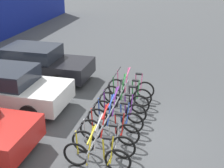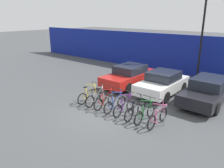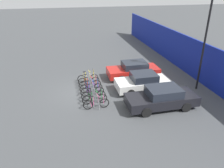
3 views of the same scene
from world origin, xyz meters
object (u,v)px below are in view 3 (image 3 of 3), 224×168
object	(u,v)px
bicycle_yellow	(88,78)
bicycle_purple	(92,91)
bike_rack	(94,87)
car_white	(143,82)
lamp_post	(206,35)
bicycle_blue	(91,87)
bicycle_green	(95,99)
bicycle_pink	(96,103)
bicycle_silver	(89,81)
car_red	(133,70)
bicycle_red	(90,84)
car_black	(162,98)
bicycle_black	(94,95)

from	to	relation	value
bicycle_yellow	bicycle_purple	distance (m)	2.42
bike_rack	car_white	xyz separation A→B (m)	(0.34, 3.64, 0.19)
bicycle_purple	lamp_post	xyz separation A→B (m)	(0.67, 7.97, 3.77)
bicycle_yellow	car_white	size ratio (longest dim) A/B	0.43
bicycle_blue	bicycle_green	distance (m)	1.74
bike_rack	bicycle_pink	distance (m)	2.12
bicycle_purple	bicycle_silver	bearing A→B (deg)	-176.86
bicycle_yellow	car_red	world-z (taller)	car_red
bicycle_red	bicycle_purple	size ratio (longest dim) A/B	1.00
car_black	bicycle_pink	bearing A→B (deg)	-100.65
bicycle_yellow	car_red	bearing A→B (deg)	89.80
bicycle_yellow	lamp_post	xyz separation A→B (m)	(3.09, 7.97, 3.77)
bicycle_yellow	bicycle_blue	distance (m)	1.84
bicycle_green	bicycle_pink	distance (m)	0.64
bicycle_red	bicycle_black	size ratio (longest dim) A/B	1.00
bicycle_pink	bicycle_black	bearing A→B (deg)	177.57
lamp_post	bicycle_green	bearing A→B (deg)	-86.42
bicycle_purple	car_black	world-z (taller)	car_black
car_red	bicycle_pink	bearing A→B (deg)	-42.10
bicycle_red	car_red	bearing A→B (deg)	107.66
bicycle_silver	bicycle_pink	distance (m)	3.65
bicycle_purple	bicycle_red	bearing A→B (deg)	-176.86
bicycle_black	car_red	bearing A→B (deg)	132.65
bicycle_silver	lamp_post	distance (m)	9.17
bicycle_red	bicycle_pink	distance (m)	3.04
car_black	lamp_post	bearing A→B (deg)	116.77
bicycle_red	car_black	world-z (taller)	car_black
bicycle_yellow	bicycle_pink	size ratio (longest dim) A/B	1.00
bicycle_purple	bicycle_green	world-z (taller)	same
bicycle_yellow	car_black	bearing A→B (deg)	38.29
bicycle_blue	car_red	xyz separation A→B (m)	(-1.92, 3.90, 0.31)
bicycle_black	bicycle_green	size ratio (longest dim) A/B	1.00
car_black	bicycle_green	bearing A→B (deg)	-108.92
bike_rack	bicycle_blue	world-z (taller)	bicycle_blue
bike_rack	car_red	size ratio (longest dim) A/B	1.10
bicycle_red	car_black	distance (m)	5.66
bicycle_red	bicycle_blue	bearing A→B (deg)	-0.36
bike_rack	lamp_post	xyz separation A→B (m)	(0.97, 7.83, 3.65)
bicycle_yellow	lamp_post	distance (m)	9.35
bicycle_yellow	car_black	size ratio (longest dim) A/B	0.37
bicycle_purple	bicycle_black	world-z (taller)	same
bicycle_yellow	car_red	size ratio (longest dim) A/B	0.39
bicycle_green	bicycle_black	bearing A→B (deg)	-179.25
car_black	lamp_post	xyz separation A→B (m)	(-1.92, 3.81, 3.46)
bicycle_red	bicycle_blue	xyz separation A→B (m)	(0.66, 0.00, 0.00)
bicycle_yellow	bicycle_pink	xyz separation A→B (m)	(4.23, 0.00, 0.00)
car_red	car_white	distance (m)	2.54
bicycle_green	car_red	bearing A→B (deg)	134.03
bicycle_black	car_black	xyz separation A→B (m)	(1.95, 4.16, 0.31)
bicycle_silver	bicycle_purple	size ratio (longest dim) A/B	1.00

